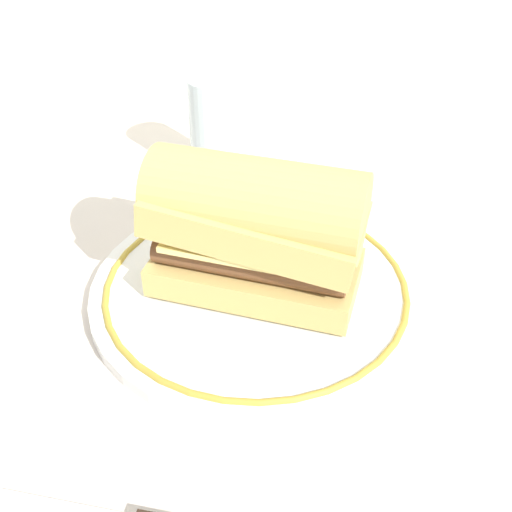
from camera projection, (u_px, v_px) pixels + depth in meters
name	position (u px, v px, depth m)	size (l,w,h in m)	color
ground_plane	(232.00, 307.00, 0.56)	(1.50, 1.50, 0.00)	beige
plate	(256.00, 289.00, 0.57)	(0.29, 0.29, 0.01)	white
sausage_sandwich	(256.00, 226.00, 0.53)	(0.19, 0.14, 0.12)	tan
drinking_glass	(216.00, 135.00, 0.71)	(0.06, 0.06, 0.12)	silver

